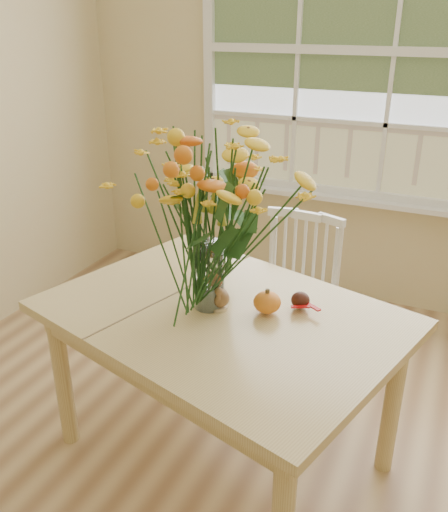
% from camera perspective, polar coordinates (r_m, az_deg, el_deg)
% --- Properties ---
extents(wall_back, '(4.00, 0.02, 2.70)m').
position_cam_1_polar(wall_back, '(3.36, 17.19, 16.51)').
color(wall_back, beige).
rests_on(wall_back, floor).
extents(window, '(2.42, 0.12, 1.74)m').
position_cam_1_polar(window, '(3.31, 17.49, 19.55)').
color(window, silver).
rests_on(window, wall_back).
extents(dining_table, '(1.52, 1.26, 0.70)m').
position_cam_1_polar(dining_table, '(2.12, -0.23, -7.92)').
color(dining_table, tan).
rests_on(dining_table, floor).
extents(windsor_chair, '(0.41, 0.39, 0.84)m').
position_cam_1_polar(windsor_chair, '(2.74, 7.61, -3.51)').
color(windsor_chair, white).
rests_on(windsor_chair, floor).
extents(flower_vase, '(0.55, 0.55, 0.65)m').
position_cam_1_polar(flower_vase, '(1.94, -1.67, 4.90)').
color(flower_vase, white).
rests_on(flower_vase, dining_table).
extents(pumpkin, '(0.10, 0.10, 0.08)m').
position_cam_1_polar(pumpkin, '(2.04, 4.55, -4.99)').
color(pumpkin, orange).
rests_on(pumpkin, dining_table).
extents(turkey_figurine, '(0.12, 0.10, 0.12)m').
position_cam_1_polar(turkey_figurine, '(2.06, -0.61, -4.30)').
color(turkey_figurine, '#CCB78C').
rests_on(turkey_figurine, dining_table).
extents(dark_gourd, '(0.13, 0.08, 0.06)m').
position_cam_1_polar(dark_gourd, '(2.09, 8.04, -4.70)').
color(dark_gourd, '#38160F').
rests_on(dark_gourd, dining_table).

